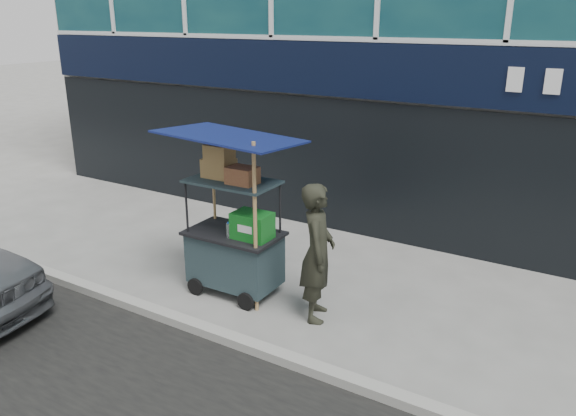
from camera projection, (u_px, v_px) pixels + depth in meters
The scene contains 4 objects.
ground at pixel (239, 335), 6.98m from camera, with size 80.00×80.00×0.00m, color slate.
curb at pixel (229, 339), 6.80m from camera, with size 80.00×0.18×0.12m, color gray.
vendor_cart at pixel (235, 238), 7.82m from camera, with size 1.77×1.26×2.36m.
vendor_man at pixel (318, 252), 7.13m from camera, with size 0.67×0.44×1.83m, color black.
Camera 1 is at (3.69, -4.87, 3.77)m, focal length 35.00 mm.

